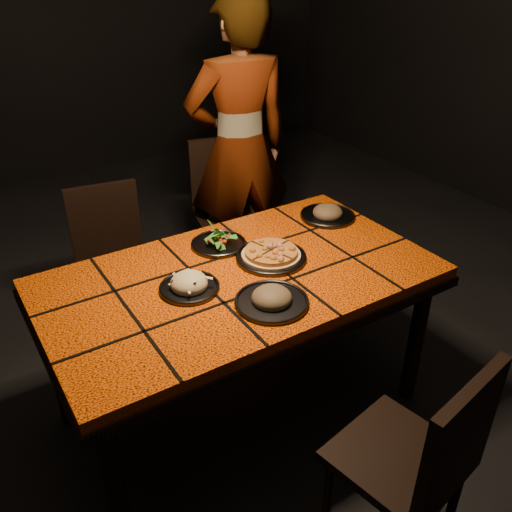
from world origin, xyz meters
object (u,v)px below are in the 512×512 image
chair_far_right (228,204)px  plate_pasta (189,285)px  chair_near (423,457)px  plate_pizza (271,255)px  chair_far_left (112,252)px  diner (239,149)px  dining_table (240,289)px

chair_far_right → plate_pasta: chair_far_right is taller
chair_near → plate_pizza: bearing=-103.5°
chair_far_left → plate_pasta: size_ratio=3.51×
chair_near → chair_far_left: chair_near is taller
chair_far_left → plate_pasta: 0.98m
diner → plate_pasta: diner is taller
chair_near → diner: size_ratio=0.50×
chair_far_left → diner: (0.86, 0.07, 0.40)m
diner → plate_pasta: 1.31m
chair_far_left → chair_far_right: size_ratio=0.91×
dining_table → chair_far_left: (-0.25, 0.94, -0.19)m
chair_far_right → plate_pizza: (-0.37, -1.02, 0.24)m
chair_far_left → chair_far_right: 0.80m
chair_near → diner: (0.48, 1.93, 0.38)m
chair_far_left → plate_pasta: bearing=-80.3°
chair_near → dining_table: bearing=-92.8°
dining_table → chair_far_left: bearing=105.0°
chair_near → plate_pizza: chair_near is taller
diner → chair_near: bearing=85.9°
dining_table → chair_near: size_ratio=1.86×
plate_pasta → chair_near: bearing=-69.1°
chair_far_right → plate_pizza: 1.11m
chair_far_left → diner: 0.95m
chair_far_right → diner: size_ratio=0.52×
chair_far_right → diner: bearing=-18.2°
dining_table → plate_pizza: (0.17, 0.03, 0.10)m
plate_pasta → chair_far_right: bearing=53.6°
chair_near → chair_far_right: bearing=-112.5°
dining_table → chair_far_right: (0.54, 1.05, -0.14)m
chair_near → plate_pasta: 1.03m
chair_near → plate_pasta: bearing=-79.7°
diner → plate_pizza: (-0.43, -0.98, -0.11)m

